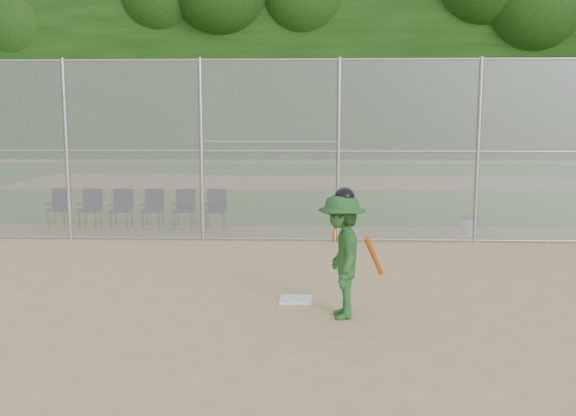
{
  "coord_description": "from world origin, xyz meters",
  "views": [
    {
      "loc": [
        0.46,
        -8.99,
        2.73
      ],
      "look_at": [
        0.0,
        2.5,
        1.1
      ],
      "focal_mm": 40.0,
      "sensor_mm": 36.0,
      "label": 1
    }
  ],
  "objects_px": {
    "home_plate": "(296,299)",
    "water_cooler": "(469,226)",
    "batter_at_plate": "(342,255)",
    "chair_0": "(59,209)"
  },
  "relations": [
    {
      "from": "batter_at_plate",
      "to": "chair_0",
      "type": "relative_size",
      "value": 1.87
    },
    {
      "from": "home_plate",
      "to": "chair_0",
      "type": "height_order",
      "value": "chair_0"
    },
    {
      "from": "water_cooler",
      "to": "chair_0",
      "type": "height_order",
      "value": "chair_0"
    },
    {
      "from": "home_plate",
      "to": "chair_0",
      "type": "xyz_separation_m",
      "value": [
        -6.07,
        6.16,
        0.47
      ]
    },
    {
      "from": "home_plate",
      "to": "batter_at_plate",
      "type": "bearing_deg",
      "value": -50.66
    },
    {
      "from": "home_plate",
      "to": "batter_at_plate",
      "type": "xyz_separation_m",
      "value": [
        0.64,
        -0.79,
        0.86
      ]
    },
    {
      "from": "chair_0",
      "to": "batter_at_plate",
      "type": "bearing_deg",
      "value": -45.96
    },
    {
      "from": "home_plate",
      "to": "batter_at_plate",
      "type": "distance_m",
      "value": 1.33
    },
    {
      "from": "home_plate",
      "to": "water_cooler",
      "type": "distance_m",
      "value": 6.65
    },
    {
      "from": "home_plate",
      "to": "chair_0",
      "type": "bearing_deg",
      "value": 134.6
    }
  ]
}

